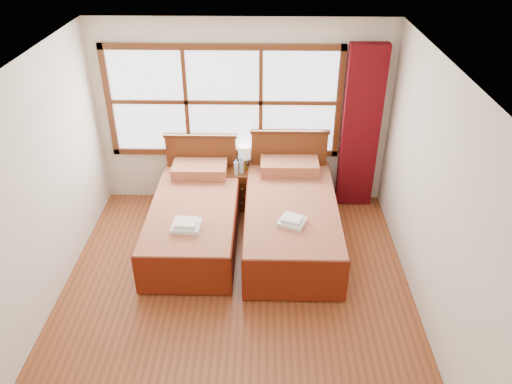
{
  "coord_description": "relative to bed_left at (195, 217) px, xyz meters",
  "views": [
    {
      "loc": [
        0.31,
        -4.11,
        3.93
      ],
      "look_at": [
        0.22,
        0.7,
        1.01
      ],
      "focal_mm": 35.0,
      "sensor_mm": 36.0,
      "label": 1
    }
  ],
  "objects": [
    {
      "name": "lamp",
      "position": [
        0.61,
        0.86,
        0.5
      ],
      "size": [
        0.18,
        0.18,
        0.35
      ],
      "color": "gold",
      "rests_on": "nightstand"
    },
    {
      "name": "window",
      "position": [
        0.33,
        1.02,
        1.18
      ],
      "size": [
        3.16,
        0.06,
        1.56
      ],
      "color": "white",
      "rests_on": "wall_back"
    },
    {
      "name": "towels_left",
      "position": [
        -0.01,
        -0.57,
        0.28
      ],
      "size": [
        0.34,
        0.3,
        0.1
      ],
      "rotation": [
        0.0,
        0.0,
        -0.06
      ],
      "color": "white",
      "rests_on": "bed_left"
    },
    {
      "name": "bed_right",
      "position": [
        1.23,
        -0.0,
        0.02
      ],
      "size": [
        1.15,
        2.24,
        1.13
      ],
      "color": "#431F0E",
      "rests_on": "floor"
    },
    {
      "name": "bed_left",
      "position": [
        0.0,
        0.0,
        0.0
      ],
      "size": [
        1.08,
        2.1,
        1.05
      ],
      "color": "#431F0E",
      "rests_on": "floor"
    },
    {
      "name": "ceiling",
      "position": [
        0.58,
        -1.2,
        2.28
      ],
      "size": [
        4.5,
        4.5,
        0.0
      ],
      "primitive_type": "plane",
      "rotation": [
        3.14,
        0.0,
        0.0
      ],
      "color": "white",
      "rests_on": "wall_back"
    },
    {
      "name": "nightstand",
      "position": [
        0.58,
        0.8,
        -0.03
      ],
      "size": [
        0.43,
        0.43,
        0.57
      ],
      "color": "#582A13",
      "rests_on": "floor"
    },
    {
      "name": "bottle_far",
      "position": [
        0.57,
        0.74,
        0.35
      ],
      "size": [
        0.06,
        0.06,
        0.22
      ],
      "color": "#A9C6D9",
      "rests_on": "nightstand"
    },
    {
      "name": "wall_back",
      "position": [
        0.58,
        1.05,
        0.98
      ],
      "size": [
        4.0,
        0.0,
        4.0
      ],
      "primitive_type": "plane",
      "rotation": [
        1.57,
        0.0,
        0.0
      ],
      "color": "silver",
      "rests_on": "floor"
    },
    {
      "name": "floor",
      "position": [
        0.58,
        -1.2,
        -0.32
      ],
      "size": [
        4.5,
        4.5,
        0.0
      ],
      "primitive_type": "plane",
      "color": "brown",
      "rests_on": "ground"
    },
    {
      "name": "wall_left",
      "position": [
        -1.42,
        -1.2,
        0.98
      ],
      "size": [
        0.0,
        4.5,
        4.5
      ],
      "primitive_type": "plane",
      "rotation": [
        1.57,
        0.0,
        1.57
      ],
      "color": "silver",
      "rests_on": "floor"
    },
    {
      "name": "wall_right",
      "position": [
        2.58,
        -1.2,
        0.98
      ],
      "size": [
        0.0,
        4.5,
        4.5
      ],
      "primitive_type": "plane",
      "rotation": [
        1.57,
        0.0,
        -1.57
      ],
      "color": "silver",
      "rests_on": "floor"
    },
    {
      "name": "bottle_near",
      "position": [
        0.5,
        0.69,
        0.35
      ],
      "size": [
        0.06,
        0.06,
        0.22
      ],
      "color": "#A9C6D9",
      "rests_on": "nightstand"
    },
    {
      "name": "curtain",
      "position": [
        2.18,
        0.91,
        0.85
      ],
      "size": [
        0.5,
        0.16,
        2.3
      ],
      "primitive_type": "cube",
      "color": "#59080E",
      "rests_on": "wall_back"
    },
    {
      "name": "towels_right",
      "position": [
        1.22,
        -0.52,
        0.32
      ],
      "size": [
        0.37,
        0.35,
        0.09
      ],
      "rotation": [
        0.0,
        0.0,
        -0.39
      ],
      "color": "white",
      "rests_on": "bed_right"
    }
  ]
}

